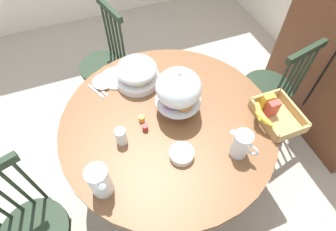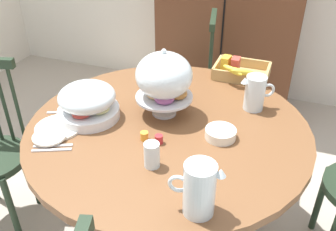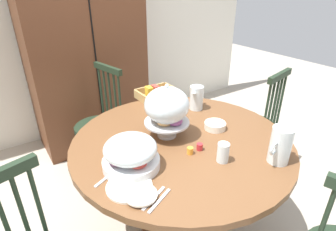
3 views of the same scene
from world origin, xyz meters
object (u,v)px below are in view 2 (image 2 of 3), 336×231
object	(u,v)px
china_plate_large	(59,127)
cereal_bowl	(221,134)
dining_table	(168,155)
orange_juice_pitcher	(199,191)
milk_pitcher	(255,94)
fruit_platter_covered	(88,102)
china_plate_small	(49,136)
cereal_basket	(239,71)
windsor_chair_by_cabinet	(191,85)
pastry_stand_with_dome	(164,78)
drinking_glass	(152,155)

from	to	relation	value
china_plate_large	cereal_bowl	bearing A→B (deg)	14.96
dining_table	cereal_bowl	size ratio (longest dim) A/B	9.63
orange_juice_pitcher	milk_pitcher	distance (m)	0.77
fruit_platter_covered	china_plate_small	distance (m)	0.25
cereal_basket	dining_table	bearing A→B (deg)	-108.92
windsor_chair_by_cabinet	pastry_stand_with_dome	size ratio (longest dim) A/B	2.83
cereal_basket	cereal_bowl	xyz separation A→B (m)	(0.05, -0.63, -0.02)
dining_table	cereal_basket	xyz separation A→B (m)	(0.21, 0.62, 0.23)
dining_table	orange_juice_pitcher	distance (m)	0.62
china_plate_large	drinking_glass	world-z (taller)	drinking_glass
milk_pitcher	pastry_stand_with_dome	bearing A→B (deg)	-153.11
orange_juice_pitcher	pastry_stand_with_dome	bearing A→B (deg)	121.42
drinking_glass	cereal_basket	bearing A→B (deg)	79.85
pastry_stand_with_dome	cereal_basket	size ratio (longest dim) A/B	1.09
orange_juice_pitcher	cereal_bowl	distance (m)	0.46
pastry_stand_with_dome	china_plate_large	bearing A→B (deg)	-144.34
china_plate_large	cereal_bowl	world-z (taller)	cereal_bowl
windsor_chair_by_cabinet	pastry_stand_with_dome	xyz separation A→B (m)	(0.13, -0.87, 0.48)
milk_pitcher	china_plate_small	size ratio (longest dim) A/B	1.20
cereal_basket	china_plate_large	world-z (taller)	cereal_basket
windsor_chair_by_cabinet	china_plate_small	distance (m)	1.32
windsor_chair_by_cabinet	fruit_platter_covered	size ratio (longest dim) A/B	3.25
dining_table	windsor_chair_by_cabinet	size ratio (longest dim) A/B	1.38
dining_table	cereal_basket	distance (m)	0.69
fruit_platter_covered	cereal_basket	world-z (taller)	fruit_platter_covered
pastry_stand_with_dome	fruit_platter_covered	bearing A→B (deg)	-154.10
dining_table	milk_pitcher	size ratio (longest dim) A/B	7.48
dining_table	china_plate_small	size ratio (longest dim) A/B	8.99
milk_pitcher	drinking_glass	distance (m)	0.67
dining_table	drinking_glass	bearing A→B (deg)	-81.43
pastry_stand_with_dome	drinking_glass	world-z (taller)	pastry_stand_with_dome
dining_table	cereal_bowl	bearing A→B (deg)	-3.97
dining_table	milk_pitcher	world-z (taller)	milk_pitcher
orange_juice_pitcher	drinking_glass	bearing A→B (deg)	145.44
pastry_stand_with_dome	drinking_glass	xyz separation A→B (m)	(0.10, -0.39, -0.14)
orange_juice_pitcher	cereal_bowl	world-z (taller)	orange_juice_pitcher
fruit_platter_covered	cereal_bowl	world-z (taller)	fruit_platter_covered
milk_pitcher	china_plate_large	world-z (taller)	milk_pitcher
orange_juice_pitcher	drinking_glass	xyz separation A→B (m)	(-0.25, 0.17, -0.04)
fruit_platter_covered	pastry_stand_with_dome	bearing A→B (deg)	25.90
milk_pitcher	china_plate_large	bearing A→B (deg)	-148.47
orange_juice_pitcher	china_plate_large	size ratio (longest dim) A/B	0.93
dining_table	milk_pitcher	xyz separation A→B (m)	(0.35, 0.29, 0.27)
windsor_chair_by_cabinet	china_plate_large	xyz separation A→B (m)	(-0.29, -1.17, 0.29)
dining_table	pastry_stand_with_dome	xyz separation A→B (m)	(-0.05, 0.09, 0.38)
cereal_bowl	drinking_glass	size ratio (longest dim) A/B	1.27
windsor_chair_by_cabinet	orange_juice_pitcher	distance (m)	1.56
pastry_stand_with_dome	cereal_basket	distance (m)	0.61
cereal_basket	drinking_glass	distance (m)	0.94
windsor_chair_by_cabinet	dining_table	bearing A→B (deg)	-79.27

